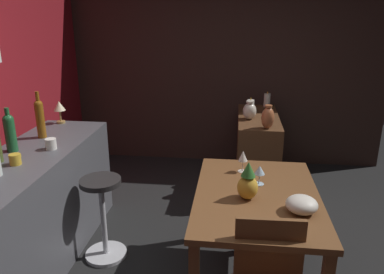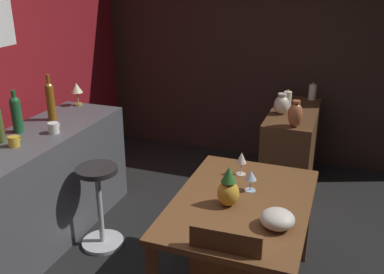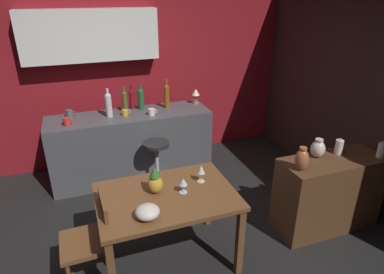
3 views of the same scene
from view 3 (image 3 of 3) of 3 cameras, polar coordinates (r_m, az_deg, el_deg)
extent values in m
plane|color=black|center=(3.54, -5.90, -18.15)|extent=(9.00, 9.00, 0.00)
cube|color=maroon|center=(4.82, -12.93, 10.65)|extent=(5.20, 0.10, 2.60)
cube|color=white|center=(4.58, -17.23, 16.54)|extent=(1.70, 0.32, 0.64)
cube|color=#33231E|center=(4.37, 26.76, 7.28)|extent=(0.10, 4.40, 2.60)
cube|color=brown|center=(2.94, -4.45, -10.25)|extent=(1.21, 0.84, 0.04)
cube|color=brown|center=(3.39, -15.30, -13.57)|extent=(0.06, 0.06, 0.70)
cube|color=brown|center=(3.59, 2.77, -10.31)|extent=(0.06, 0.06, 0.70)
cube|color=brown|center=(3.07, 8.28, -17.57)|extent=(0.06, 0.06, 0.70)
cube|color=#4C4C51|center=(4.53, -10.38, -1.45)|extent=(2.10, 0.60, 0.90)
cube|color=#56351E|center=(3.81, 22.46, -9.05)|extent=(1.10, 0.44, 0.82)
cube|color=brown|center=(2.99, -18.03, -16.98)|extent=(0.41, 0.41, 0.04)
cube|color=brown|center=(2.87, -14.90, -13.39)|extent=(0.04, 0.38, 0.40)
cylinder|color=brown|center=(3.28, -20.64, -18.85)|extent=(0.04, 0.04, 0.45)
cylinder|color=brown|center=(3.04, -13.90, -21.86)|extent=(0.04, 0.04, 0.45)
cylinder|color=brown|center=(3.27, -14.82, -17.98)|extent=(0.04, 0.04, 0.45)
cylinder|color=#262323|center=(4.01, -6.25, -1.23)|extent=(0.32, 0.32, 0.04)
cylinder|color=silver|center=(4.16, -6.05, -5.39)|extent=(0.04, 0.04, 0.65)
cylinder|color=silver|center=(4.33, -5.86, -9.06)|extent=(0.34, 0.34, 0.03)
cylinder|color=silver|center=(3.10, 1.57, -7.68)|extent=(0.07, 0.07, 0.00)
cylinder|color=silver|center=(3.08, 1.58, -6.98)|extent=(0.01, 0.01, 0.09)
cone|color=silver|center=(3.04, 1.60, -5.64)|extent=(0.07, 0.07, 0.08)
cylinder|color=silver|center=(2.95, -1.52, -9.55)|extent=(0.07, 0.07, 0.00)
cylinder|color=silver|center=(2.93, -1.53, -8.90)|extent=(0.01, 0.01, 0.08)
cone|color=silver|center=(2.89, -1.54, -7.75)|extent=(0.08, 0.08, 0.06)
ellipsoid|color=gold|center=(2.93, -6.39, -8.17)|extent=(0.14, 0.14, 0.16)
cone|color=#2D6B28|center=(2.86, -6.51, -5.97)|extent=(0.10, 0.10, 0.10)
ellipsoid|color=beige|center=(2.65, -7.74, -12.76)|extent=(0.20, 0.20, 0.11)
cylinder|color=silver|center=(4.28, -14.23, 5.14)|extent=(0.08, 0.08, 0.27)
sphere|color=silver|center=(4.24, -14.42, 6.86)|extent=(0.08, 0.08, 0.08)
cylinder|color=silver|center=(4.23, -14.50, 7.64)|extent=(0.04, 0.04, 0.07)
cylinder|color=#1E592D|center=(4.48, -8.85, 6.30)|extent=(0.08, 0.08, 0.25)
sphere|color=#1E592D|center=(4.45, -8.95, 7.82)|extent=(0.08, 0.08, 0.08)
cylinder|color=#1E592D|center=(4.43, -9.00, 8.55)|extent=(0.03, 0.03, 0.07)
cylinder|color=maroon|center=(4.54, -10.38, 6.27)|extent=(0.06, 0.06, 0.23)
sphere|color=maroon|center=(4.50, -10.49, 7.66)|extent=(0.06, 0.06, 0.06)
cylinder|color=maroon|center=(4.49, -10.54, 8.32)|extent=(0.03, 0.03, 0.07)
cylinder|color=#475623|center=(4.43, -11.56, 5.83)|extent=(0.07, 0.07, 0.24)
sphere|color=#475623|center=(4.39, -11.69, 7.33)|extent=(0.07, 0.07, 0.07)
cylinder|color=#475623|center=(4.38, -11.76, 8.05)|extent=(0.03, 0.03, 0.07)
cylinder|color=#8C5114|center=(4.49, -4.40, 6.82)|extent=(0.07, 0.07, 0.29)
sphere|color=#8C5114|center=(4.45, -4.46, 8.58)|extent=(0.07, 0.07, 0.07)
cylinder|color=#8C5114|center=(4.44, -4.49, 9.38)|extent=(0.03, 0.03, 0.09)
cylinder|color=red|center=(4.18, -20.87, 2.54)|extent=(0.09, 0.09, 0.10)
torus|color=red|center=(4.18, -20.14, 2.70)|extent=(0.05, 0.01, 0.05)
cylinder|color=gold|center=(4.31, -11.56, 4.16)|extent=(0.08, 0.08, 0.08)
torus|color=gold|center=(4.32, -10.90, 4.29)|extent=(0.05, 0.01, 0.05)
cylinder|color=white|center=(4.27, -7.04, 4.33)|extent=(0.08, 0.08, 0.09)
torus|color=white|center=(4.28, -6.33, 4.48)|extent=(0.05, 0.01, 0.05)
cylinder|color=#515660|center=(4.44, -20.49, 3.81)|extent=(0.08, 0.08, 0.10)
torus|color=#515660|center=(4.43, -19.82, 3.96)|extent=(0.05, 0.01, 0.05)
cylinder|color=#A58447|center=(4.70, 0.65, 5.95)|extent=(0.08, 0.08, 0.02)
cylinder|color=#A58447|center=(4.68, 0.65, 6.67)|extent=(0.02, 0.02, 0.10)
cone|color=beige|center=(4.65, 0.66, 7.82)|extent=(0.11, 0.11, 0.09)
cylinder|color=white|center=(3.71, 24.13, -1.60)|extent=(0.08, 0.08, 0.15)
ellipsoid|color=yellow|center=(3.68, 24.37, -0.35)|extent=(0.01, 0.01, 0.03)
cylinder|color=white|center=(3.83, 30.02, -1.99)|extent=(0.08, 0.08, 0.16)
ellipsoid|color=yellow|center=(3.80, 30.30, -0.76)|extent=(0.01, 0.01, 0.03)
ellipsoid|color=#B26038|center=(3.24, 18.48, -3.77)|extent=(0.13, 0.13, 0.22)
cylinder|color=#B26038|center=(3.19, 18.76, -1.89)|extent=(0.07, 0.07, 0.02)
ellipsoid|color=beige|center=(3.56, 20.99, -1.94)|extent=(0.14, 0.14, 0.18)
cylinder|color=beige|center=(3.52, 21.22, -0.49)|extent=(0.08, 0.08, 0.02)
camera|label=1|loc=(3.10, -54.00, 5.59)|focal=35.34mm
camera|label=2|loc=(2.54, -63.12, 4.64)|focal=40.45mm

